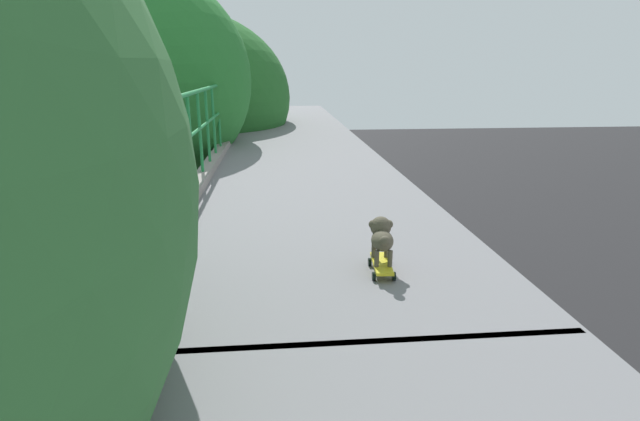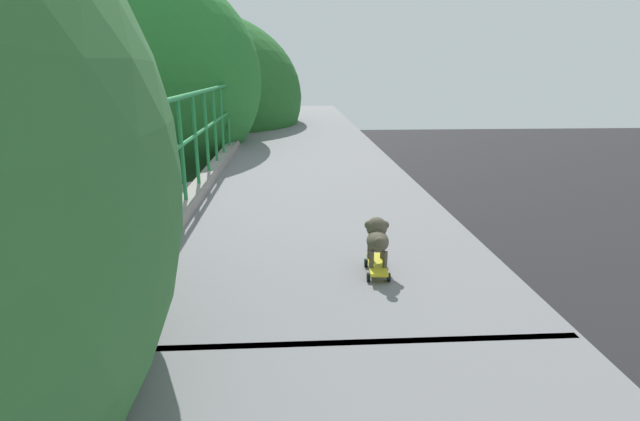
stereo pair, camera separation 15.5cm
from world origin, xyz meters
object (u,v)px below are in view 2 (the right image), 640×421
(city_bus, at_px, (135,180))
(toy_skateboard, at_px, (377,266))
(car_yellow_cab_fifth, at_px, (80,382))
(small_dog, at_px, (377,236))

(city_bus, relative_size, toy_skateboard, 25.18)
(city_bus, xyz_separation_m, toy_skateboard, (9.55, -22.88, 4.56))
(car_yellow_cab_fifth, bearing_deg, city_bus, 102.74)
(car_yellow_cab_fifth, relative_size, toy_skateboard, 9.93)
(car_yellow_cab_fifth, xyz_separation_m, city_bus, (-3.69, 16.31, 1.19))
(car_yellow_cab_fifth, bearing_deg, toy_skateboard, -48.31)
(city_bus, bearing_deg, small_dog, -67.31)
(car_yellow_cab_fifth, relative_size, small_dog, 10.96)
(toy_skateboard, xyz_separation_m, small_dog, (0.00, 0.05, 0.22))
(toy_skateboard, relative_size, small_dog, 1.10)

